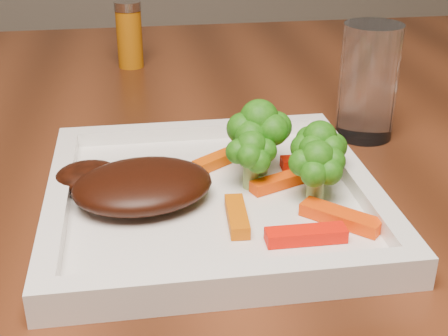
{
  "coord_description": "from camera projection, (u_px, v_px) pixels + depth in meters",
  "views": [
    {
      "loc": [
        0.04,
        -0.6,
        1.01
      ],
      "look_at": [
        0.11,
        -0.15,
        0.79
      ],
      "focal_mm": 50.0,
      "sensor_mm": 36.0,
      "label": 1
    }
  ],
  "objects": [
    {
      "name": "plate",
      "position": [
        212.0,
        202.0,
        0.53
      ],
      "size": [
        0.27,
        0.27,
        0.01
      ],
      "primitive_type": "cube",
      "color": "white",
      "rests_on": "dining_table"
    },
    {
      "name": "steak",
      "position": [
        143.0,
        185.0,
        0.51
      ],
      "size": [
        0.13,
        0.1,
        0.03
      ],
      "primitive_type": "ellipsoid",
      "rotation": [
        0.0,
        0.0,
        0.14
      ],
      "color": "black",
      "rests_on": "plate"
    },
    {
      "name": "broccoli_0",
      "position": [
        259.0,
        136.0,
        0.55
      ],
      "size": [
        0.07,
        0.07,
        0.07
      ],
      "primitive_type": null,
      "rotation": [
        0.0,
        0.0,
        0.12
      ],
      "color": "#196B11",
      "rests_on": "plate"
    },
    {
      "name": "broccoli_1",
      "position": [
        319.0,
        149.0,
        0.53
      ],
      "size": [
        0.06,
        0.06,
        0.06
      ],
      "primitive_type": null,
      "rotation": [
        0.0,
        0.0,
        -0.1
      ],
      "color": "#197213",
      "rests_on": "plate"
    },
    {
      "name": "broccoli_2",
      "position": [
        317.0,
        169.0,
        0.5
      ],
      "size": [
        0.06,
        0.06,
        0.06
      ],
      "primitive_type": null,
      "rotation": [
        0.0,
        0.0,
        0.34
      ],
      "color": "#3A7914",
      "rests_on": "plate"
    },
    {
      "name": "broccoli_3",
      "position": [
        251.0,
        154.0,
        0.52
      ],
      "size": [
        0.06,
        0.06,
        0.06
      ],
      "primitive_type": null,
      "rotation": [
        0.0,
        0.0,
        -0.4
      ],
      "color": "#2B5C0F",
      "rests_on": "plate"
    },
    {
      "name": "carrot_0",
      "position": [
        306.0,
        235.0,
        0.46
      ],
      "size": [
        0.06,
        0.02,
        0.01
      ],
      "primitive_type": "cube",
      "rotation": [
        0.0,
        0.0,
        -0.01
      ],
      "color": "#F61204",
      "rests_on": "plate"
    },
    {
      "name": "carrot_1",
      "position": [
        341.0,
        217.0,
        0.48
      ],
      "size": [
        0.06,
        0.06,
        0.01
      ],
      "primitive_type": "cube",
      "rotation": [
        0.0,
        0.0,
        -0.76
      ],
      "color": "#EF3E03",
      "rests_on": "plate"
    },
    {
      "name": "carrot_2",
      "position": [
        237.0,
        216.0,
        0.48
      ],
      "size": [
        0.02,
        0.06,
        0.01
      ],
      "primitive_type": "cube",
      "rotation": [
        0.0,
        0.0,
        1.51
      ],
      "color": "#CA5A03",
      "rests_on": "plate"
    },
    {
      "name": "carrot_3",
      "position": [
        315.0,
        162.0,
        0.57
      ],
      "size": [
        0.06,
        0.02,
        0.01
      ],
      "primitive_type": "cube",
      "rotation": [
        0.0,
        0.0,
        -0.03
      ],
      "color": "#FE1904",
      "rests_on": "plate"
    },
    {
      "name": "carrot_4",
      "position": [
        218.0,
        160.0,
        0.57
      ],
      "size": [
        0.05,
        0.04,
        0.01
      ],
      "primitive_type": "cube",
      "rotation": [
        0.0,
        0.0,
        0.62
      ],
      "color": "#D74A03",
      "rests_on": "plate"
    },
    {
      "name": "carrot_6",
      "position": [
        277.0,
        182.0,
        0.53
      ],
      "size": [
        0.05,
        0.03,
        0.01
      ],
      "primitive_type": "cube",
      "rotation": [
        0.0,
        0.0,
        0.4
      ],
      "color": "#F34203",
      "rests_on": "plate"
    },
    {
      "name": "spice_shaker",
      "position": [
        129.0,
        35.0,
        0.87
      ],
      "size": [
        0.04,
        0.04,
        0.09
      ],
      "primitive_type": "cylinder",
      "rotation": [
        0.0,
        0.0,
        0.24
      ],
      "color": "#A55C09",
      "rests_on": "dining_table"
    },
    {
      "name": "drinking_glass",
      "position": [
        368.0,
        82.0,
        0.64
      ],
      "size": [
        0.07,
        0.07,
        0.12
      ],
      "primitive_type": "cylinder",
      "rotation": [
        0.0,
        0.0,
        -0.17
      ],
      "color": "white",
      "rests_on": "dining_table"
    }
  ]
}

